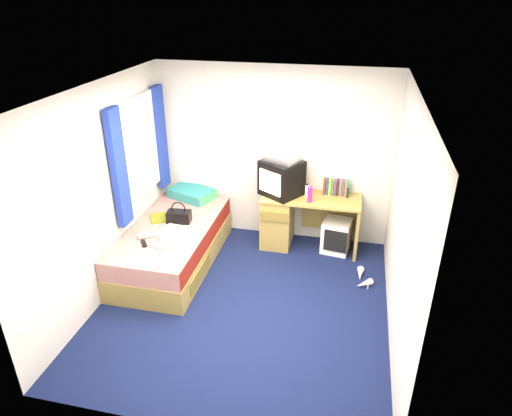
% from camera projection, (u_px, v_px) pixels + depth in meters
% --- Properties ---
extents(ground, '(3.40, 3.40, 0.00)m').
position_uv_depth(ground, '(244.00, 303.00, 5.23)').
color(ground, '#0C1438').
rests_on(ground, ground).
extents(room_shell, '(3.40, 3.40, 3.40)m').
position_uv_depth(room_shell, '(242.00, 187.00, 4.58)').
color(room_shell, white).
rests_on(room_shell, ground).
extents(bed, '(1.01, 2.00, 0.54)m').
position_uv_depth(bed, '(173.00, 245.00, 5.87)').
color(bed, '#AB9347').
rests_on(bed, ground).
extents(pillow, '(0.71, 0.58, 0.13)m').
position_uv_depth(pillow, '(192.00, 193.00, 6.49)').
color(pillow, '#1A5AAC').
rests_on(pillow, bed).
extents(desk, '(1.30, 0.55, 0.75)m').
position_uv_depth(desk, '(290.00, 218.00, 6.24)').
color(desk, '#AB9347').
rests_on(desk, ground).
extents(storage_cube, '(0.40, 0.40, 0.45)m').
position_uv_depth(storage_cube, '(336.00, 236.00, 6.17)').
color(storage_cube, white).
rests_on(storage_cube, ground).
extents(crt_tv, '(0.64, 0.63, 0.47)m').
position_uv_depth(crt_tv, '(281.00, 178.00, 6.01)').
color(crt_tv, black).
rests_on(crt_tv, desk).
extents(vcr, '(0.50, 0.45, 0.08)m').
position_uv_depth(vcr, '(282.00, 158.00, 5.89)').
color(vcr, silver).
rests_on(vcr, crt_tv).
extents(book_row, '(0.34, 0.13, 0.20)m').
position_uv_depth(book_row, '(336.00, 187.00, 6.08)').
color(book_row, maroon).
rests_on(book_row, desk).
extents(picture_frame, '(0.02, 0.12, 0.14)m').
position_uv_depth(picture_frame, '(347.00, 191.00, 6.03)').
color(picture_frame, black).
rests_on(picture_frame, desk).
extents(pink_water_bottle, '(0.07, 0.07, 0.20)m').
position_uv_depth(pink_water_bottle, '(310.00, 195.00, 5.86)').
color(pink_water_bottle, '#E21F86').
rests_on(pink_water_bottle, desk).
extents(aerosol_can, '(0.05, 0.05, 0.16)m').
position_uv_depth(aerosol_can, '(307.00, 191.00, 6.02)').
color(aerosol_can, white).
rests_on(aerosol_can, desk).
extents(handbag, '(0.32, 0.20, 0.28)m').
position_uv_depth(handbag, '(179.00, 216.00, 5.82)').
color(handbag, black).
rests_on(handbag, bed).
extents(towel, '(0.36, 0.31, 0.11)m').
position_uv_depth(towel, '(177.00, 235.00, 5.45)').
color(towel, silver).
rests_on(towel, bed).
extents(magazine, '(0.32, 0.35, 0.01)m').
position_uv_depth(magazine, '(159.00, 218.00, 5.94)').
color(magazine, yellow).
rests_on(magazine, bed).
extents(water_bottle, '(0.21, 0.17, 0.07)m').
position_uv_depth(water_bottle, '(147.00, 235.00, 5.48)').
color(water_bottle, white).
rests_on(water_bottle, bed).
extents(colour_swatch_fan, '(0.23, 0.13, 0.01)m').
position_uv_depth(colour_swatch_fan, '(157.00, 247.00, 5.29)').
color(colour_swatch_fan, gold).
rests_on(colour_swatch_fan, bed).
extents(remote_control, '(0.13, 0.16, 0.02)m').
position_uv_depth(remote_control, '(144.00, 243.00, 5.35)').
color(remote_control, black).
rests_on(remote_control, bed).
extents(window_assembly, '(0.11, 1.42, 1.40)m').
position_uv_depth(window_assembly, '(140.00, 150.00, 5.69)').
color(window_assembly, silver).
rests_on(window_assembly, room_shell).
extents(white_heels, '(0.23, 0.42, 0.09)m').
position_uv_depth(white_heels, '(362.00, 279.00, 5.59)').
color(white_heels, white).
rests_on(white_heels, ground).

